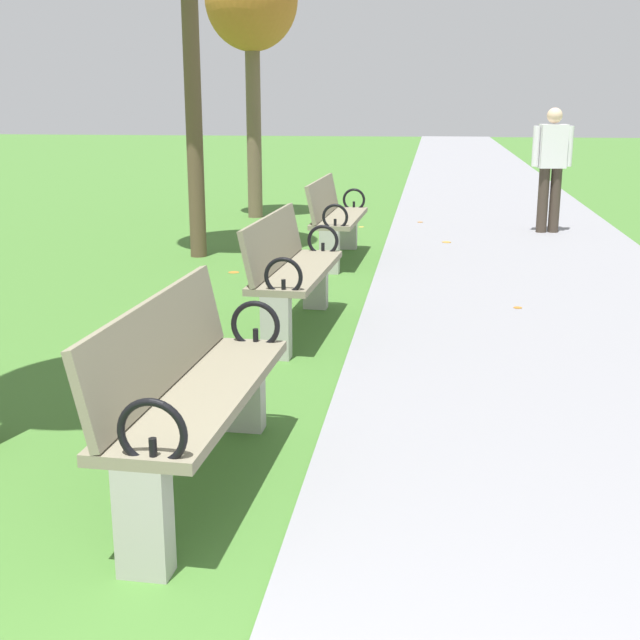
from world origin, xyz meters
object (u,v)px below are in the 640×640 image
park_bench_3 (291,270)px  tree_3 (251,4)px  pedestrian_walking (551,163)px  park_bench_4 (335,217)px  park_bench_2 (190,390)px

park_bench_3 → tree_3: size_ratio=0.42×
pedestrian_walking → park_bench_4: bearing=-138.9°
park_bench_3 → park_bench_4: (-0.00, 2.98, 0.00)m
park_bench_3 → park_bench_4: same height
park_bench_2 → tree_3: (-1.60, 9.11, 2.58)m
park_bench_3 → pedestrian_walking: pedestrian_walking is taller
park_bench_3 → pedestrian_walking: bearing=63.6°
park_bench_3 → tree_3: bearing=104.2°
park_bench_4 → pedestrian_walking: pedestrian_walking is taller
park_bench_4 → pedestrian_walking: (2.60, 2.26, 0.44)m
tree_3 → pedestrian_walking: bearing=-14.4°
park_bench_4 → pedestrian_walking: 3.48m
park_bench_2 → tree_3: bearing=100.0°
park_bench_2 → park_bench_4: (-0.00, 5.77, 0.00)m
tree_3 → pedestrian_walking: size_ratio=2.39×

